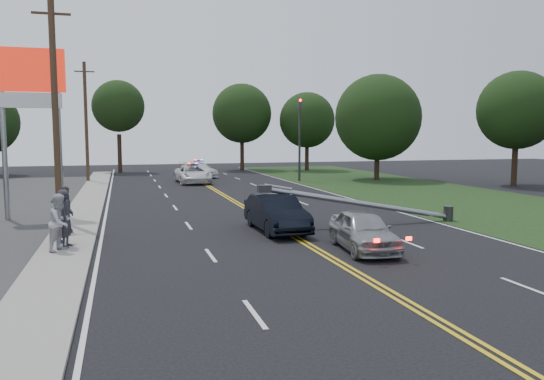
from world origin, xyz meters
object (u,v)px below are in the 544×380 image
object	(u,v)px
emergency_a	(193,174)
bystander_b	(60,222)
traffic_signal	(300,132)
utility_pole_far	(86,122)
waiting_sedan	(363,231)
pylon_sign	(30,92)
emergency_b	(199,170)
crashed_sedan	(276,213)
bystander_d	(66,209)
bystander_c	(60,219)
bystander_a	(66,218)
utility_pole_mid	(55,110)
fallen_streetlight	(372,204)

from	to	relation	value
emergency_a	bystander_b	size ratio (longest dim) A/B	2.76
traffic_signal	utility_pole_far	xyz separation A→B (m)	(-17.50, 4.00, 0.88)
bystander_b	waiting_sedan	bearing A→B (deg)	-72.70
pylon_sign	waiting_sedan	distance (m)	16.91
pylon_sign	emergency_b	size ratio (longest dim) A/B	1.66
crashed_sedan	waiting_sedan	size ratio (longest dim) A/B	1.14
emergency_b	bystander_d	distance (m)	28.74
utility_pole_far	pylon_sign	bearing A→B (deg)	-93.72
emergency_a	bystander_d	bearing A→B (deg)	-112.46
waiting_sedan	bystander_c	world-z (taller)	bystander_c
traffic_signal	crashed_sedan	bearing A→B (deg)	-111.16
bystander_a	bystander_c	size ratio (longest dim) A/B	1.16
utility_pole_mid	bystander_c	world-z (taller)	utility_pole_mid
pylon_sign	waiting_sedan	size ratio (longest dim) A/B	1.97
utility_pole_mid	pylon_sign	bearing A→B (deg)	123.02
emergency_a	bystander_d	size ratio (longest dim) A/B	2.86
traffic_signal	utility_pole_mid	world-z (taller)	utility_pole_mid
bystander_b	bystander_d	world-z (taller)	bystander_b
pylon_sign	emergency_a	xyz separation A→B (m)	(9.69, 16.53, -5.26)
waiting_sedan	emergency_b	world-z (taller)	emergency_b
waiting_sedan	utility_pole_far	bearing A→B (deg)	115.84
emergency_a	emergency_b	world-z (taller)	emergency_a
utility_pole_far	emergency_a	bearing A→B (deg)	-22.49
crashed_sedan	waiting_sedan	distance (m)	4.67
traffic_signal	crashed_sedan	distance (m)	24.21
pylon_sign	bystander_a	distance (m)	9.47
emergency_b	bystander_c	size ratio (longest dim) A/B	2.79
fallen_streetlight	crashed_sedan	distance (m)	4.55
pylon_sign	utility_pole_far	xyz separation A→B (m)	(1.30, 20.00, -0.91)
pylon_sign	bystander_c	size ratio (longest dim) A/B	4.62
emergency_b	bystander_b	world-z (taller)	bystander_b
pylon_sign	bystander_c	bearing A→B (deg)	-75.09
crashed_sedan	bystander_b	xyz separation A→B (m)	(-8.15, -2.03, 0.32)
pylon_sign	waiting_sedan	xyz separation A→B (m)	(12.04, -10.62, -5.30)
pylon_sign	waiting_sedan	bearing A→B (deg)	-41.42
traffic_signal	bystander_d	xyz separation A→B (m)	(-16.94, -20.90, -3.15)
utility_pole_far	bystander_b	xyz separation A→B (m)	(0.70, -28.38, -4.00)
emergency_a	bystander_a	distance (m)	25.51
utility_pole_mid	bystander_c	xyz separation A→B (m)	(0.55, -4.97, -4.10)
utility_pole_mid	utility_pole_far	size ratio (longest dim) A/B	1.00
utility_pole_far	crashed_sedan	bearing A→B (deg)	-71.43
utility_pole_far	waiting_sedan	bearing A→B (deg)	-70.68
utility_pole_far	bystander_a	size ratio (longest dim) A/B	4.96
bystander_a	bystander_d	size ratio (longest dim) A/B	1.08
utility_pole_far	bystander_c	world-z (taller)	utility_pole_far
traffic_signal	emergency_b	xyz separation A→B (m)	(-7.81, 6.35, -3.51)
utility_pole_far	waiting_sedan	world-z (taller)	utility_pole_far
emergency_a	bystander_c	distance (m)	24.77
bystander_b	emergency_b	bearing A→B (deg)	13.59
pylon_sign	crashed_sedan	xyz separation A→B (m)	(10.15, -6.35, -5.23)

